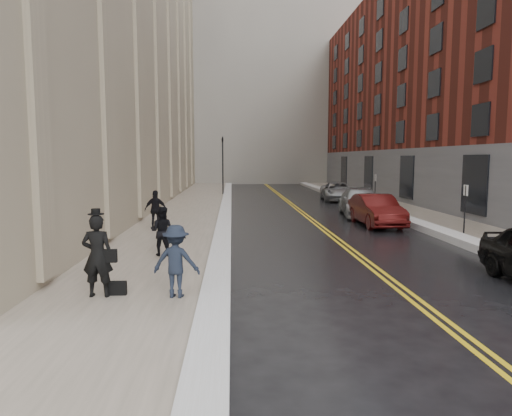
{
  "coord_description": "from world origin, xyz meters",
  "views": [
    {
      "loc": [
        -1.8,
        -10.39,
        3.33
      ],
      "look_at": [
        -0.97,
        5.37,
        1.6
      ],
      "focal_mm": 32.0,
      "sensor_mm": 36.0,
      "label": 1
    }
  ],
  "objects": [
    {
      "name": "building_right",
      "position": [
        17.5,
        23.0,
        9.0
      ],
      "size": [
        14.0,
        50.0,
        18.0
      ],
      "primitive_type": "cube",
      "color": "maroon",
      "rests_on": "ground"
    },
    {
      "name": "parking_sign_far",
      "position": [
        7.9,
        20.0,
        1.36
      ],
      "size": [
        0.06,
        0.35,
        2.23
      ],
      "color": "black",
      "rests_on": "ground"
    },
    {
      "name": "pedestrian_a",
      "position": [
        -4.1,
        4.48,
        0.95
      ],
      "size": [
        0.89,
        0.75,
        1.61
      ],
      "primitive_type": "imported",
      "rotation": [
        0.0,
        0.0,
        2.94
      ],
      "color": "black",
      "rests_on": "sidewalk_left"
    },
    {
      "name": "car_maroon",
      "position": [
        5.31,
        11.62,
        0.77
      ],
      "size": [
        1.7,
        4.71,
        1.55
      ],
      "primitive_type": "imported",
      "rotation": [
        0.0,
        0.0,
        0.01
      ],
      "color": "#430C0C",
      "rests_on": "ground"
    },
    {
      "name": "car_silver_far",
      "position": [
        6.54,
        25.12,
        0.71
      ],
      "size": [
        2.84,
        5.34,
        1.43
      ],
      "primitive_type": "imported",
      "rotation": [
        0.0,
        0.0,
        -0.09
      ],
      "color": "#A0A2A8",
      "rests_on": "ground"
    },
    {
      "name": "sidewalk_right",
      "position": [
        9.0,
        16.0,
        0.07
      ],
      "size": [
        3.0,
        64.0,
        0.15
      ],
      "primitive_type": "cube",
      "color": "gray",
      "rests_on": "ground"
    },
    {
      "name": "pedestrian_b",
      "position": [
        -3.08,
        -0.08,
        0.99
      ],
      "size": [
        1.16,
        0.78,
        1.67
      ],
      "primitive_type": "imported",
      "rotation": [
        0.0,
        0.0,
        2.98
      ],
      "color": "black",
      "rests_on": "sidewalk_left"
    },
    {
      "name": "tower_far_left",
      "position": [
        -12.0,
        72.0,
        30.0
      ],
      "size": [
        22.0,
        18.0,
        60.0
      ],
      "primitive_type": "cube",
      "color": "slate",
      "rests_on": "ground"
    },
    {
      "name": "snow_ridge_right",
      "position": [
        7.15,
        16.0,
        0.15
      ],
      "size": [
        0.85,
        60.8,
        0.3
      ],
      "primitive_type": "cube",
      "color": "white",
      "rests_on": "ground"
    },
    {
      "name": "car_silver_near",
      "position": [
        5.66,
        15.55,
        0.78
      ],
      "size": [
        2.84,
        5.63,
        1.57
      ],
      "primitive_type": "imported",
      "rotation": [
        0.0,
        0.0,
        -0.12
      ],
      "color": "#94979B",
      "rests_on": "ground"
    },
    {
      "name": "sidewalk_left",
      "position": [
        -4.5,
        16.0,
        0.07
      ],
      "size": [
        4.0,
        64.0,
        0.15
      ],
      "primitive_type": "cube",
      "color": "gray",
      "rests_on": "ground"
    },
    {
      "name": "ground",
      "position": [
        0.0,
        0.0,
        0.0
      ],
      "size": [
        160.0,
        160.0,
        0.0
      ],
      "primitive_type": "plane",
      "color": "black",
      "rests_on": "ground"
    },
    {
      "name": "pedestrian_main",
      "position": [
        -4.89,
        0.03,
        1.11
      ],
      "size": [
        0.71,
        0.48,
        1.91
      ],
      "primitive_type": "imported",
      "rotation": [
        0.0,
        0.0,
        3.12
      ],
      "color": "black",
      "rests_on": "sidewalk_left"
    },
    {
      "name": "lane_stripe_b",
      "position": [
        2.62,
        16.0,
        0.0
      ],
      "size": [
        0.12,
        64.0,
        0.01
      ],
      "primitive_type": "cube",
      "color": "gold",
      "rests_on": "ground"
    },
    {
      "name": "snow_ridge_left",
      "position": [
        -2.2,
        16.0,
        0.13
      ],
      "size": [
        0.7,
        60.8,
        0.26
      ],
      "primitive_type": "cube",
      "color": "white",
      "rests_on": "ground"
    },
    {
      "name": "tower_far_right",
      "position": [
        14.0,
        66.0,
        22.0
      ],
      "size": [
        22.0,
        18.0,
        44.0
      ],
      "primitive_type": "cube",
      "color": "slate",
      "rests_on": "ground"
    },
    {
      "name": "traffic_signal",
      "position": [
        -2.6,
        30.0,
        3.08
      ],
      "size": [
        0.18,
        0.15,
        5.2
      ],
      "color": "black",
      "rests_on": "ground"
    },
    {
      "name": "lane_stripe_a",
      "position": [
        2.38,
        16.0,
        0.0
      ],
      "size": [
        0.12,
        64.0,
        0.01
      ],
      "primitive_type": "cube",
      "color": "gold",
      "rests_on": "ground"
    },
    {
      "name": "parking_sign_near",
      "position": [
        7.9,
        8.0,
        1.36
      ],
      "size": [
        0.06,
        0.35,
        2.23
      ],
      "color": "black",
      "rests_on": "ground"
    },
    {
      "name": "pedestrian_c",
      "position": [
        -5.21,
        10.07,
        1.02
      ],
      "size": [
        1.07,
        0.53,
        1.75
      ],
      "primitive_type": "imported",
      "rotation": [
        0.0,
        0.0,
        3.03
      ],
      "color": "black",
      "rests_on": "sidewalk_left"
    }
  ]
}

